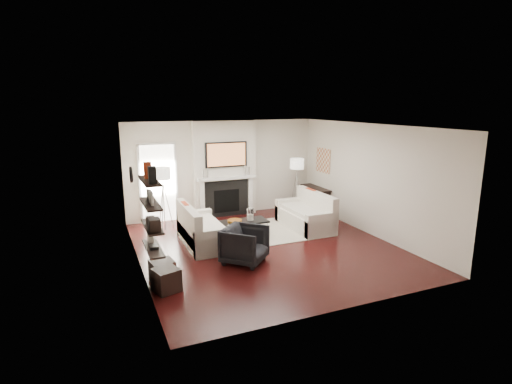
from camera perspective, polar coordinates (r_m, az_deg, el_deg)
name	(u,v)px	position (r m, az deg, el deg)	size (l,w,h in m)	color
room_envelope	(267,189)	(8.70, 1.54, 0.49)	(6.00, 6.00, 6.00)	black
chimney_breast	(225,169)	(11.33, -4.50, 3.30)	(1.80, 0.25, 2.70)	silver
fireplace_surround	(227,199)	(11.37, -4.21, -0.94)	(1.30, 0.02, 1.04)	black
firebox	(227,201)	(11.38, -4.20, -1.28)	(0.75, 0.02, 0.65)	black
mantel_pilaster_l	(202,200)	(11.13, -7.68, -1.15)	(0.12, 0.08, 1.10)	white
mantel_pilaster_r	(250,195)	(11.58, -0.79, -0.50)	(0.12, 0.08, 1.10)	white
mantel_shelf	(227,178)	(11.20, -4.18, 2.00)	(1.70, 0.18, 0.07)	white
tv_body	(226,155)	(11.12, -4.28, 5.36)	(1.20, 0.06, 0.70)	black
tv_screen	(227,155)	(11.09, -4.22, 5.34)	(1.10, 0.01, 0.62)	#BF723F
candlestick_l_tall	(208,173)	(11.01, -6.92, 2.74)	(0.04, 0.04, 0.30)	silver
candlestick_l_short	(203,174)	(10.98, -7.57, 2.53)	(0.04, 0.04, 0.24)	silver
candlestick_r_tall	(245,170)	(11.36, -1.58, 3.13)	(0.04, 0.04, 0.30)	silver
candlestick_r_short	(249,171)	(11.41, -0.97, 3.02)	(0.04, 0.04, 0.24)	silver
hallway_panel	(158,184)	(11.05, -13.78, 1.15)	(0.90, 0.02, 2.10)	white
door_trim_l	(140,185)	(10.97, -16.23, 0.93)	(0.06, 0.06, 2.16)	white
door_trim_r	(176,183)	(11.12, -11.33, 1.34)	(0.06, 0.06, 2.16)	white
door_trim_top	(156,144)	(10.88, -14.06, 6.72)	(1.02, 0.06, 0.06)	white
rug	(248,234)	(9.94, -1.20, -5.99)	(2.60, 2.00, 0.01)	#B8AD96
loveseat_left_base	(204,235)	(9.26, -7.51, -6.18)	(0.85, 1.80, 0.42)	beige
loveseat_left_back	(189,224)	(9.08, -9.60, -4.52)	(0.18, 1.80, 0.80)	beige
loveseat_left_arm_n	(214,243)	(8.49, -6.04, -7.25)	(0.85, 0.18, 0.60)	beige
loveseat_left_arm_s	(195,222)	(9.98, -8.78, -4.29)	(0.85, 0.18, 0.60)	beige
loveseat_left_cushion	(205,224)	(9.19, -7.25, -4.61)	(0.63, 1.44, 0.10)	beige
pillow_left_orange	(185,212)	(9.31, -10.08, -2.82)	(0.10, 0.42, 0.42)	#AD3215
pillow_left_charcoal	(192,219)	(8.75, -9.19, -3.85)	(0.10, 0.40, 0.40)	black
loveseat_right_base	(305,220)	(10.45, 6.96, -3.97)	(0.85, 1.80, 0.42)	beige
loveseat_right_back	(316,207)	(10.53, 8.58, -2.10)	(0.18, 1.80, 0.80)	beige
loveseat_right_arm_n	(321,225)	(9.77, 9.34, -4.68)	(0.85, 0.18, 0.60)	beige
loveseat_right_arm_s	(290,209)	(11.11, 4.89, -2.44)	(0.85, 0.18, 0.60)	beige
loveseat_right_cushion	(303,210)	(10.36, 6.75, -2.62)	(0.63, 1.44, 0.10)	beige
pillow_right_orange	(310,197)	(10.73, 7.79, -0.68)	(0.10, 0.42, 0.42)	#AD3215
pillow_right_charcoal	(323,202)	(10.24, 9.49, -1.44)	(0.10, 0.40, 0.40)	black
coffee_table	(244,222)	(9.58, -1.65, -4.24)	(1.10, 0.55, 0.04)	black
coffee_leg_nw	(228,235)	(9.28, -4.04, -6.18)	(0.02, 0.02, 0.38)	silver
coffee_leg_ne	(267,230)	(9.63, 1.62, -5.45)	(0.02, 0.02, 0.38)	silver
coffee_leg_sw	(222,230)	(9.68, -4.89, -5.40)	(0.02, 0.02, 0.38)	silver
coffee_leg_se	(260,225)	(10.01, 0.57, -4.73)	(0.02, 0.02, 0.38)	silver
hurricane_glass	(250,214)	(9.58, -0.82, -3.22)	(0.17, 0.17, 0.30)	white
hurricane_candle	(250,217)	(9.60, -0.82, -3.60)	(0.10, 0.10, 0.15)	white
copper_bowl	(235,221)	(9.48, -3.07, -4.15)	(0.34, 0.34, 0.06)	#A6631B
armchair	(245,243)	(8.11, -1.61, -7.31)	(0.80, 0.75, 0.82)	black
lamp_left_post	(164,206)	(10.46, -13.01, -1.97)	(0.02, 0.02, 1.20)	silver
lamp_left_shade	(162,173)	(10.29, -13.24, 2.62)	(0.40, 0.40, 0.30)	white
lamp_left_leg_a	(168,206)	(10.48, -12.42, -1.92)	(0.02, 0.02, 1.25)	silver
lamp_left_leg_b	(161,205)	(10.54, -13.39, -1.88)	(0.02, 0.02, 1.25)	silver
lamp_left_leg_c	(163,207)	(10.36, -13.21, -2.12)	(0.02, 0.02, 1.25)	silver
lamp_right_post	(296,192)	(11.84, 5.78, -0.02)	(0.02, 0.02, 1.20)	silver
lamp_right_shade	(297,164)	(11.68, 5.87, 4.05)	(0.40, 0.40, 0.30)	white
lamp_right_leg_a	(300,192)	(11.89, 6.24, 0.02)	(0.02, 0.02, 1.25)	silver
lamp_right_leg_b	(293,192)	(11.89, 5.33, 0.05)	(0.02, 0.02, 1.25)	silver
lamp_right_leg_c	(296,193)	(11.73, 5.77, -0.14)	(0.02, 0.02, 1.25)	silver
console_top	(316,188)	(11.88, 8.52, 0.58)	(0.35, 1.20, 0.04)	black
console_leg_n	(325,204)	(11.51, 9.88, -1.77)	(0.30, 0.04, 0.71)	black
console_leg_s	(306,196)	(12.42, 7.14, -0.62)	(0.30, 0.04, 0.71)	black
wall_art	(323,160)	(11.73, 9.59, 4.47)	(0.03, 0.70, 0.70)	tan
shelf_bottom	(153,248)	(7.23, -14.45, -7.81)	(0.25, 1.00, 0.04)	black
shelf_lower	(152,226)	(7.10, -14.63, -4.78)	(0.25, 1.00, 0.04)	black
shelf_upper	(151,204)	(7.00, -14.81, -1.66)	(0.25, 1.00, 0.04)	black
shelf_top	(149,181)	(6.91, -14.99, 1.56)	(0.25, 1.00, 0.04)	black
decor_magfile_a	(152,175)	(6.54, -14.62, 2.37)	(0.12, 0.10, 0.28)	black
decor_magfile_b	(148,170)	(7.02, -15.22, 3.01)	(0.12, 0.10, 0.28)	#AD3215
decor_frame_a	(151,198)	(6.90, -14.78, -0.77)	(0.04, 0.30, 0.22)	white
decor_frame_b	(149,195)	(7.18, -15.11, -0.44)	(0.04, 0.22, 0.18)	black
decor_wine_rack	(154,224)	(6.80, -14.32, -4.52)	(0.18, 0.25, 0.20)	black
decor_box_small	(150,220)	(7.23, -14.85, -3.86)	(0.15, 0.12, 0.12)	black
decor_books	(154,247)	(7.18, -14.42, -7.61)	(0.14, 0.20, 0.05)	black
decor_box_tall	(150,237)	(7.47, -14.84, -6.30)	(0.10, 0.10, 0.18)	white
clock_rim	(131,175)	(8.80, -17.42, 2.38)	(0.34, 0.34, 0.04)	black
clock_face	(132,175)	(8.80, -17.26, 2.39)	(0.29, 0.29, 0.01)	white
ottoman_near	(162,271)	(7.55, -13.24, -10.95)	(0.40, 0.40, 0.40)	black
ottoman_far	(166,280)	(7.19, -12.68, -12.16)	(0.40, 0.40, 0.40)	black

